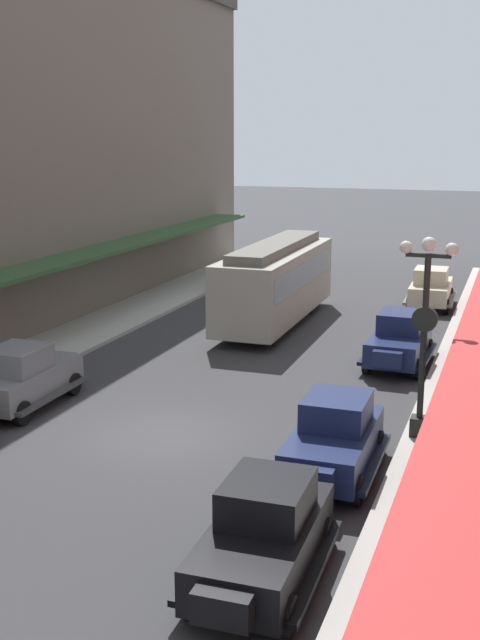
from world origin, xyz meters
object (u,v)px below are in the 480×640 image
parked_car_0 (248,269)px  parked_car_6 (400,339)px  lamp_post_with_clock (424,329)px  parked_car_4 (264,532)px  streetcar (276,279)px  pedestrian_2 (458,405)px  parked_car_3 (334,436)px  parked_car_1 (431,287)px  parked_car_5 (23,375)px

parked_car_0 → parked_car_6: size_ratio=1.00×
lamp_post_with_clock → parked_car_4: bearing=-102.9°
streetcar → pedestrian_2: size_ratio=5.76×
parked_car_3 → streetcar: streetcar is taller
parked_car_0 → parked_car_3: bearing=-66.0°
parked_car_6 → parked_car_3: bearing=-90.5°
parked_car_1 → parked_car_3: (-0.00, -19.58, 0.00)m
parked_car_3 → parked_car_0: bearing=114.0°
streetcar → parked_car_5: bearing=-107.3°
parked_car_1 → streetcar: (-5.73, -5.62, 0.96)m
parked_car_4 → streetcar: 19.66m
parked_car_5 → parked_car_6: (9.66, 7.95, 0.00)m
parked_car_3 → lamp_post_with_clock: (1.61, 2.76, 2.04)m
parked_car_4 → pedestrian_2: (2.66, 7.86, 0.07)m
parked_car_6 → parked_car_4: bearing=-90.9°
parked_car_1 → lamp_post_with_clock: size_ratio=0.83×
parked_car_1 → parked_car_3: bearing=-90.0°
parked_car_0 → parked_car_4: size_ratio=1.00×
parked_car_0 → parked_car_1: 9.71m
parked_car_3 → streetcar: 15.12m
parked_car_4 → parked_car_6: bearing=89.1°
streetcar → parked_car_1: bearing=44.5°
pedestrian_2 → parked_car_4: bearing=-108.7°
lamp_post_with_clock → parked_car_3: bearing=-120.3°
lamp_post_with_clock → parked_car_1: bearing=95.5°
parked_car_6 → lamp_post_with_clock: bearing=-77.3°
parked_car_0 → lamp_post_with_clock: (11.14, -18.67, 2.04)m
parked_car_6 → parked_car_5: bearing=-140.5°
parked_car_1 → streetcar: 8.08m
parked_car_5 → pedestrian_2: size_ratio=2.57×
parked_car_1 → parked_car_5: same height
parked_car_6 → lamp_post_with_clock: 7.25m
pedestrian_2 → streetcar: bearing=126.9°
parked_car_0 → parked_car_5: (-0.06, -19.84, 0.00)m
parked_car_0 → parked_car_3: (9.53, -21.43, 0.00)m
parked_car_6 → streetcar: size_ratio=0.45×
parked_car_3 → streetcar: (-5.72, 13.96, 0.96)m
parked_car_1 → parked_car_6: bearing=-89.6°
parked_car_4 → parked_car_5: bearing=145.6°
parked_car_5 → pedestrian_2: parked_car_5 is taller
pedestrian_2 → parked_car_0: bearing=123.2°
parked_car_5 → pedestrian_2: (12.11, 1.40, 0.07)m
parked_car_5 → lamp_post_with_clock: lamp_post_with_clock is taller
pedestrian_2 → lamp_post_with_clock: bearing=-165.5°
parked_car_0 → pedestrian_2: parked_car_0 is taller
lamp_post_with_clock → parked_car_5: bearing=-174.1°
lamp_post_with_clock → pedestrian_2: 2.19m
parked_car_0 → pedestrian_2: (12.05, -18.44, 0.07)m
lamp_post_with_clock → pedestrian_2: size_ratio=3.09×
parked_car_3 → parked_car_5: (-9.59, 1.60, 0.00)m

